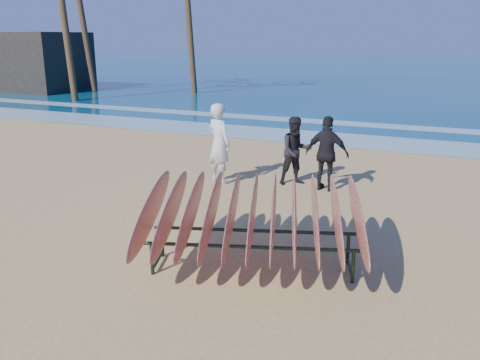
{
  "coord_description": "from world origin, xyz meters",
  "views": [
    {
      "loc": [
        3.61,
        -7.26,
        3.44
      ],
      "look_at": [
        0.0,
        0.8,
        0.95
      ],
      "focal_mm": 38.0,
      "sensor_mm": 36.0,
      "label": 1
    }
  ],
  "objects_px": {
    "surfboard_rack": "(253,215)",
    "person_dark_a": "(296,151)",
    "person_white": "(219,144)",
    "building": "(23,61)",
    "person_dark_b": "(327,154)"
  },
  "relations": [
    {
      "from": "person_white",
      "to": "person_dark_a",
      "type": "distance_m",
      "value": 1.85
    },
    {
      "from": "surfboard_rack",
      "to": "person_dark_a",
      "type": "relative_size",
      "value": 2.36
    },
    {
      "from": "person_dark_b",
      "to": "person_white",
      "type": "bearing_deg",
      "value": 13.11
    },
    {
      "from": "person_dark_b",
      "to": "building",
      "type": "bearing_deg",
      "value": -27.36
    },
    {
      "from": "surfboard_rack",
      "to": "person_dark_a",
      "type": "bearing_deg",
      "value": 81.5
    },
    {
      "from": "person_white",
      "to": "person_dark_a",
      "type": "xyz_separation_m",
      "value": [
        1.73,
        0.64,
        -0.15
      ]
    },
    {
      "from": "person_dark_a",
      "to": "building",
      "type": "relative_size",
      "value": 0.19
    },
    {
      "from": "surfboard_rack",
      "to": "person_dark_b",
      "type": "height_order",
      "value": "person_dark_b"
    },
    {
      "from": "person_dark_a",
      "to": "person_dark_b",
      "type": "distance_m",
      "value": 0.84
    },
    {
      "from": "person_dark_a",
      "to": "person_dark_b",
      "type": "bearing_deg",
      "value": -52.7
    },
    {
      "from": "person_white",
      "to": "building",
      "type": "xyz_separation_m",
      "value": [
        -22.23,
        15.16,
        0.9
      ]
    },
    {
      "from": "surfboard_rack",
      "to": "person_dark_b",
      "type": "xyz_separation_m",
      "value": [
        -0.06,
        4.55,
        -0.01
      ]
    },
    {
      "from": "person_dark_a",
      "to": "person_dark_b",
      "type": "relative_size",
      "value": 0.94
    },
    {
      "from": "person_dark_b",
      "to": "surfboard_rack",
      "type": "bearing_deg",
      "value": 94.1
    },
    {
      "from": "building",
      "to": "surfboard_rack",
      "type": "bearing_deg",
      "value": -37.81
    }
  ]
}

